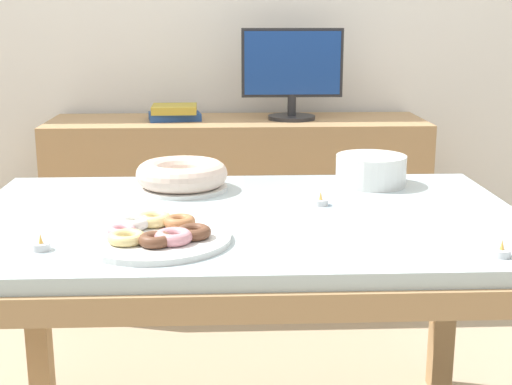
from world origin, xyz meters
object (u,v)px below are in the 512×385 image
at_px(book_stack, 175,112).
at_px(plate_stack, 371,170).
at_px(computer_monitor, 292,74).
at_px(cake_chocolate_round, 182,176).
at_px(pastry_platter, 156,235).
at_px(tealight_near_cakes, 321,202).
at_px(tealight_centre, 502,252).
at_px(tealight_left_edge, 41,246).

bearing_deg(book_stack, plate_stack, -55.01).
bearing_deg(computer_monitor, plate_stack, -80.56).
xyz_separation_m(computer_monitor, cake_chocolate_round, (-0.41, -0.97, -0.22)).
height_order(pastry_platter, tealight_near_cakes, pastry_platter).
height_order(cake_chocolate_round, pastry_platter, cake_chocolate_round).
xyz_separation_m(pastry_platter, tealight_centre, (0.74, -0.14, -0.01)).
bearing_deg(computer_monitor, tealight_near_cakes, -91.40).
height_order(pastry_platter, tealight_left_edge, pastry_platter).
bearing_deg(computer_monitor, book_stack, 179.84).
relative_size(computer_monitor, book_stack, 1.84).
distance_m(cake_chocolate_round, tealight_centre, 0.95).
height_order(book_stack, tealight_near_cakes, book_stack).
distance_m(cake_chocolate_round, tealight_left_edge, 0.61).
distance_m(computer_monitor, tealight_near_cakes, 1.19).
relative_size(tealight_near_cakes, tealight_left_edge, 1.00).
bearing_deg(cake_chocolate_round, book_stack, 95.00).
bearing_deg(computer_monitor, cake_chocolate_round, -112.98).
bearing_deg(pastry_platter, book_stack, 92.12).
relative_size(book_stack, tealight_left_edge, 5.77).
bearing_deg(tealight_left_edge, plate_stack, 34.91).
distance_m(computer_monitor, plate_stack, 0.96).
bearing_deg(tealight_centre, plate_stack, 102.12).
xyz_separation_m(computer_monitor, tealight_left_edge, (-0.68, -1.51, -0.25)).
relative_size(cake_chocolate_round, tealight_left_edge, 6.66).
distance_m(computer_monitor, cake_chocolate_round, 1.07).
bearing_deg(pastry_platter, tealight_left_edge, -167.83).
xyz_separation_m(computer_monitor, pastry_platter, (-0.44, -1.46, -0.24)).
bearing_deg(tealight_centre, computer_monitor, 100.57).
distance_m(plate_stack, tealight_centre, 0.69).
bearing_deg(pastry_platter, tealight_near_cakes, 35.87).
bearing_deg(tealight_left_edge, book_stack, 82.86).
xyz_separation_m(plate_stack, tealight_left_edge, (-0.84, -0.58, -0.03)).
height_order(book_stack, pastry_platter, book_stack).
distance_m(computer_monitor, tealight_left_edge, 1.68).
bearing_deg(pastry_platter, computer_monitor, 73.18).
xyz_separation_m(plate_stack, tealight_near_cakes, (-0.18, -0.23, -0.03)).
bearing_deg(pastry_platter, tealight_centre, -10.61).
relative_size(book_stack, tealight_centre, 5.77).
height_order(book_stack, tealight_centre, book_stack).
bearing_deg(tealight_left_edge, cake_chocolate_round, 63.23).
height_order(computer_monitor, cake_chocolate_round, computer_monitor).
xyz_separation_m(plate_stack, tealight_centre, (0.14, -0.67, -0.03)).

